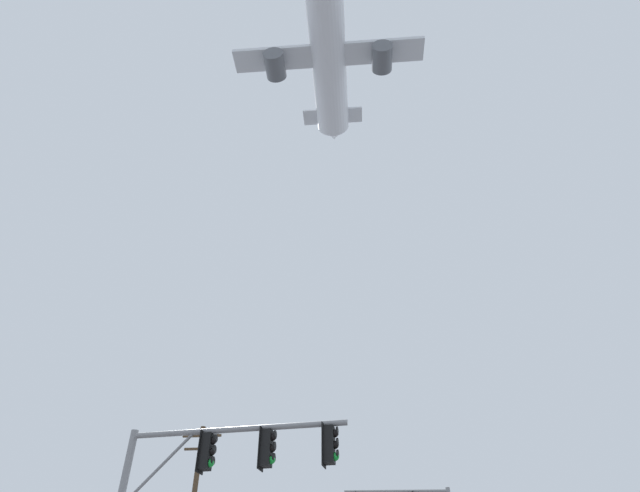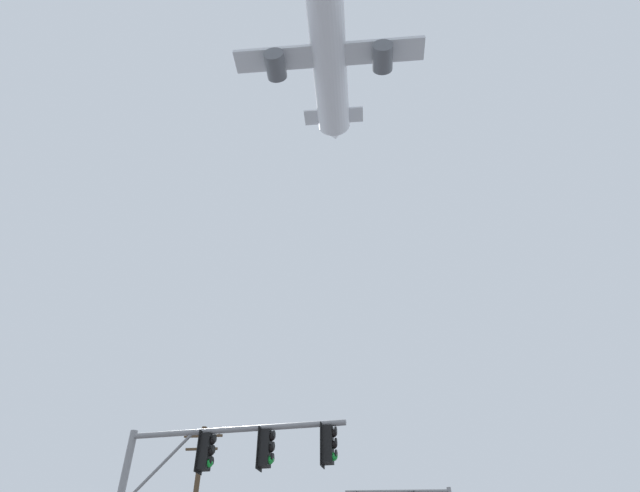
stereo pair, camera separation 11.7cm
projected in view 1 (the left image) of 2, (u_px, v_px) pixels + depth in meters
signal_pole_near at (212, 475)px, 12.69m from camera, size 6.03×0.98×5.59m
airplane at (328, 47)px, 46.60m from camera, size 17.82×23.06×6.32m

